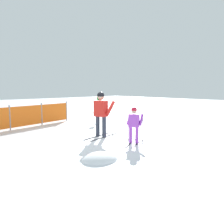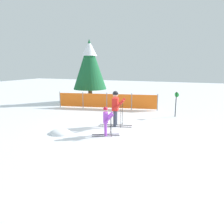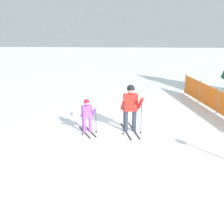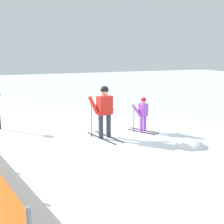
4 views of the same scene
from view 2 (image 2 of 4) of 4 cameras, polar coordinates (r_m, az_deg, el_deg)
ground_plane at (r=10.80m, az=0.44°, el=-3.57°), size 60.00×60.00×0.00m
skier_adult at (r=10.52m, az=1.01°, el=1.74°), size 1.67×0.82×1.73m
skier_child at (r=9.15m, az=-1.59°, el=-1.78°), size 1.16×0.76×1.24m
safety_fence at (r=14.82m, az=-1.35°, el=2.95°), size 6.66×1.44×1.12m
conifer_far at (r=17.70m, az=-5.88°, el=12.45°), size 2.64×2.64×4.91m
trail_marker at (r=13.00m, az=16.39°, el=2.65°), size 0.25×0.17×1.45m
snow_mound at (r=9.84m, az=-13.30°, el=-5.50°), size 0.99×0.84×0.40m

